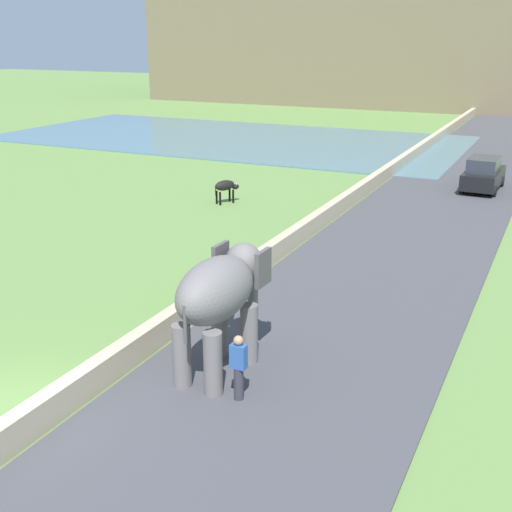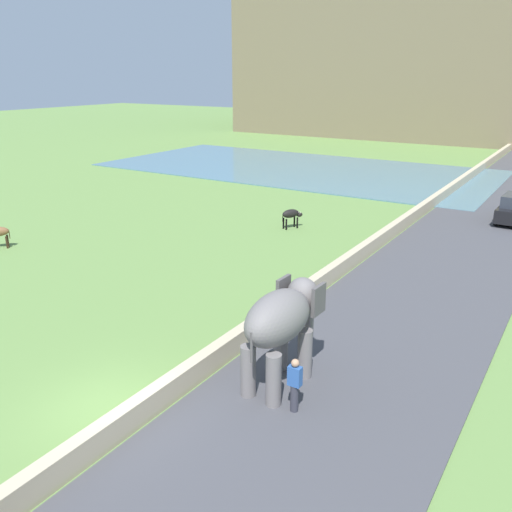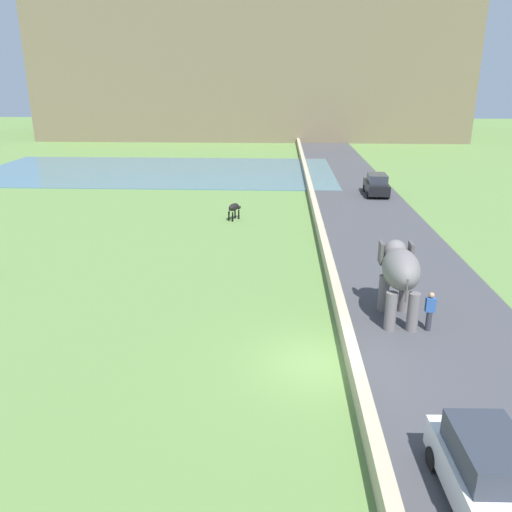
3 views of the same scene
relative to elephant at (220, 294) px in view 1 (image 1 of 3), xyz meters
name	(u,v)px [view 1 (image 1 of 3)]	position (x,y,z in m)	size (l,w,h in m)	color
ground_plane	(7,411)	(-3.43, -3.64, -2.04)	(220.00, 220.00, 0.00)	#608442
road_surface	(425,218)	(1.57, 16.36, -2.01)	(7.00, 120.00, 0.06)	#424247
barrier_wall	(330,212)	(-2.23, 14.36, -1.67)	(0.40, 110.00, 0.73)	tan
lake	(229,138)	(-17.43, 33.65, -2.00)	(36.00, 18.00, 0.08)	slate
elephant	(220,294)	(0.00, 0.00, 0.00)	(1.48, 3.48, 2.99)	slate
person_beside_elephant	(239,367)	(1.02, -1.08, -1.16)	(0.36, 0.22, 1.63)	#33333D
car_black	(483,174)	(3.14, 23.17, -1.14)	(1.91, 4.06, 1.80)	black
cow_black	(226,187)	(-7.84, 15.02, -1.20)	(0.95, 1.38, 1.15)	black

